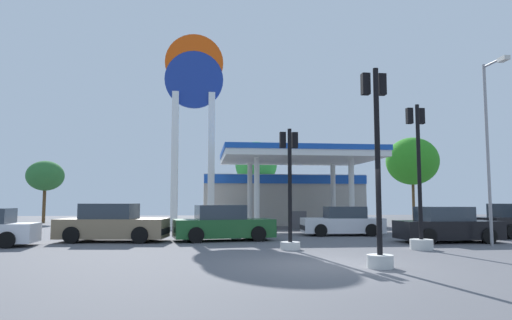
{
  "coord_description": "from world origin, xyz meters",
  "views": [
    {
      "loc": [
        -3.26,
        -12.01,
        1.66
      ],
      "look_at": [
        -0.09,
        14.95,
        4.15
      ],
      "focal_mm": 32.09,
      "sensor_mm": 36.0,
      "label": 1
    }
  ],
  "objects_px": {
    "station_pole_sign": "(194,106)",
    "car_0": "(342,222)",
    "tree_2": "(412,161)",
    "corner_streetlamp": "(490,135)",
    "tree_1": "(256,164)",
    "traffic_signal_1": "(378,190)",
    "traffic_signal_0": "(420,203)",
    "car_4": "(223,224)",
    "traffic_signal_2": "(290,202)",
    "car_1": "(447,226)",
    "tree_0": "(45,176)",
    "car_2": "(113,224)"
  },
  "relations": [
    {
      "from": "traffic_signal_1",
      "to": "tree_0",
      "type": "bearing_deg",
      "value": 122.29
    },
    {
      "from": "car_0",
      "to": "corner_streetlamp",
      "type": "height_order",
      "value": "corner_streetlamp"
    },
    {
      "from": "traffic_signal_2",
      "to": "tree_1",
      "type": "distance_m",
      "value": 22.85
    },
    {
      "from": "car_4",
      "to": "traffic_signal_0",
      "type": "relative_size",
      "value": 0.87
    },
    {
      "from": "traffic_signal_0",
      "to": "corner_streetlamp",
      "type": "distance_m",
      "value": 4.38
    },
    {
      "from": "tree_0",
      "to": "corner_streetlamp",
      "type": "relative_size",
      "value": 0.7
    },
    {
      "from": "tree_1",
      "to": "tree_2",
      "type": "relative_size",
      "value": 0.91
    },
    {
      "from": "car_4",
      "to": "traffic_signal_1",
      "type": "distance_m",
      "value": 9.43
    },
    {
      "from": "car_0",
      "to": "car_1",
      "type": "bearing_deg",
      "value": -54.22
    },
    {
      "from": "tree_0",
      "to": "car_2",
      "type": "bearing_deg",
      "value": -64.33
    },
    {
      "from": "car_0",
      "to": "car_4",
      "type": "bearing_deg",
      "value": -158.47
    },
    {
      "from": "traffic_signal_0",
      "to": "traffic_signal_1",
      "type": "distance_m",
      "value": 5.19
    },
    {
      "from": "traffic_signal_0",
      "to": "corner_streetlamp",
      "type": "height_order",
      "value": "corner_streetlamp"
    },
    {
      "from": "tree_1",
      "to": "traffic_signal_1",
      "type": "bearing_deg",
      "value": -90.13
    },
    {
      "from": "car_1",
      "to": "tree_2",
      "type": "distance_m",
      "value": 23.15
    },
    {
      "from": "station_pole_sign",
      "to": "car_0",
      "type": "relative_size",
      "value": 2.93
    },
    {
      "from": "station_pole_sign",
      "to": "traffic_signal_0",
      "type": "distance_m",
      "value": 15.96
    },
    {
      "from": "car_1",
      "to": "car_0",
      "type": "bearing_deg",
      "value": 125.78
    },
    {
      "from": "station_pole_sign",
      "to": "car_1",
      "type": "relative_size",
      "value": 2.93
    },
    {
      "from": "traffic_signal_1",
      "to": "car_2",
      "type": "bearing_deg",
      "value": 133.5
    },
    {
      "from": "tree_1",
      "to": "tree_2",
      "type": "distance_m",
      "value": 14.22
    },
    {
      "from": "car_0",
      "to": "traffic_signal_2",
      "type": "relative_size",
      "value": 0.96
    },
    {
      "from": "car_4",
      "to": "tree_1",
      "type": "bearing_deg",
      "value": 78.94
    },
    {
      "from": "car_1",
      "to": "car_4",
      "type": "height_order",
      "value": "car_4"
    },
    {
      "from": "car_0",
      "to": "tree_1",
      "type": "height_order",
      "value": "tree_1"
    },
    {
      "from": "tree_1",
      "to": "tree_0",
      "type": "bearing_deg",
      "value": -178.49
    },
    {
      "from": "traffic_signal_2",
      "to": "corner_streetlamp",
      "type": "relative_size",
      "value": 0.6
    },
    {
      "from": "car_0",
      "to": "corner_streetlamp",
      "type": "bearing_deg",
      "value": -56.26
    },
    {
      "from": "car_2",
      "to": "traffic_signal_2",
      "type": "xyz_separation_m",
      "value": [
        6.81,
        -3.99,
        0.95
      ]
    },
    {
      "from": "traffic_signal_1",
      "to": "tree_1",
      "type": "bearing_deg",
      "value": 89.87
    },
    {
      "from": "traffic_signal_0",
      "to": "corner_streetlamp",
      "type": "xyz_separation_m",
      "value": [
        3.38,
        0.87,
        2.63
      ]
    },
    {
      "from": "traffic_signal_0",
      "to": "tree_1",
      "type": "xyz_separation_m",
      "value": [
        -3.09,
        23.14,
        3.27
      ]
    },
    {
      "from": "car_2",
      "to": "tree_1",
      "type": "relative_size",
      "value": 0.68
    },
    {
      "from": "traffic_signal_0",
      "to": "corner_streetlamp",
      "type": "bearing_deg",
      "value": 14.45
    },
    {
      "from": "traffic_signal_0",
      "to": "tree_2",
      "type": "distance_m",
      "value": 26.32
    },
    {
      "from": "traffic_signal_1",
      "to": "traffic_signal_2",
      "type": "height_order",
      "value": "traffic_signal_1"
    },
    {
      "from": "tree_0",
      "to": "tree_2",
      "type": "bearing_deg",
      "value": 1.62
    },
    {
      "from": "car_4",
      "to": "tree_2",
      "type": "height_order",
      "value": "tree_2"
    },
    {
      "from": "station_pole_sign",
      "to": "car_1",
      "type": "xyz_separation_m",
      "value": [
        10.65,
        -9.74,
        -6.86
      ]
    },
    {
      "from": "car_2",
      "to": "traffic_signal_1",
      "type": "height_order",
      "value": "traffic_signal_1"
    },
    {
      "from": "traffic_signal_2",
      "to": "corner_streetlamp",
      "type": "bearing_deg",
      "value": 2.22
    },
    {
      "from": "car_0",
      "to": "tree_2",
      "type": "bearing_deg",
      "value": 54.74
    },
    {
      "from": "car_2",
      "to": "tree_2",
      "type": "bearing_deg",
      "value": 40.23
    },
    {
      "from": "tree_1",
      "to": "car_4",
      "type": "bearing_deg",
      "value": -101.06
    },
    {
      "from": "corner_streetlamp",
      "to": "traffic_signal_0",
      "type": "bearing_deg",
      "value": -165.55
    },
    {
      "from": "car_0",
      "to": "traffic_signal_2",
      "type": "height_order",
      "value": "traffic_signal_2"
    },
    {
      "from": "tree_2",
      "to": "corner_streetlamp",
      "type": "bearing_deg",
      "value": -108.79
    },
    {
      "from": "station_pole_sign",
      "to": "car_1",
      "type": "height_order",
      "value": "station_pole_sign"
    },
    {
      "from": "traffic_signal_2",
      "to": "tree_1",
      "type": "xyz_separation_m",
      "value": [
        1.46,
        22.58,
        3.21
      ]
    },
    {
      "from": "tree_0",
      "to": "tree_1",
      "type": "distance_m",
      "value": 17.04
    }
  ]
}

